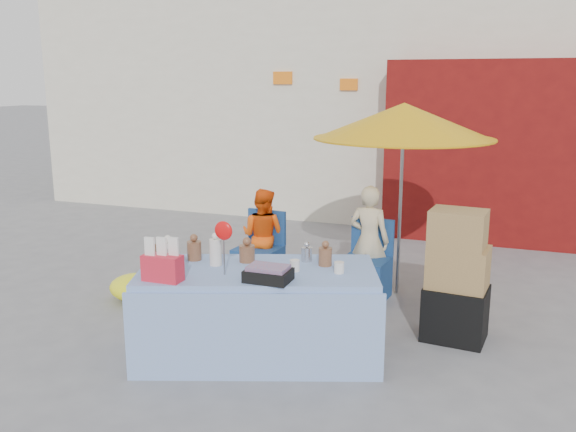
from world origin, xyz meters
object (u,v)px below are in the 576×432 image
at_px(vendor_beige, 369,241).
at_px(umbrella, 404,122).
at_px(box_stack, 457,281).
at_px(market_table, 257,312).
at_px(chair_left, 259,264).
at_px(vendor_orange, 263,236).
at_px(chair_right, 365,275).

relative_size(vendor_beige, umbrella, 0.58).
xyz_separation_m(umbrella, box_stack, (0.71, -1.05, -1.33)).
height_order(market_table, box_stack, market_table).
bearing_deg(box_stack, chair_left, 161.21).
bearing_deg(market_table, umbrella, 47.49).
xyz_separation_m(vendor_orange, vendor_beige, (1.25, 0.00, 0.06)).
distance_m(chair_right, vendor_beige, 0.38).
relative_size(market_table, chair_left, 2.61).
relative_size(vendor_beige, box_stack, 1.01).
bearing_deg(umbrella, chair_left, -169.60).
distance_m(chair_left, box_stack, 2.40).
distance_m(market_table, vendor_beige, 1.93).
relative_size(chair_left, umbrella, 0.41).
distance_m(chair_right, umbrella, 1.69).
bearing_deg(vendor_orange, box_stack, 164.25).
bearing_deg(box_stack, market_table, -148.94).
bearing_deg(chair_left, vendor_beige, 12.16).
relative_size(chair_left, box_stack, 0.70).
xyz_separation_m(chair_left, box_stack, (2.26, -0.77, 0.30)).
xyz_separation_m(vendor_beige, box_stack, (1.01, -0.90, -0.05)).
height_order(market_table, chair_right, market_table).
relative_size(market_table, umbrella, 1.06).
distance_m(market_table, chair_right, 1.80).
xyz_separation_m(vendor_orange, umbrella, (1.55, 0.15, 1.34)).
height_order(chair_left, chair_right, same).
bearing_deg(vendor_beige, vendor_orange, 6.02).
bearing_deg(vendor_beige, chair_right, 96.73).
relative_size(chair_left, chair_right, 1.00).
relative_size(market_table, vendor_beige, 1.82).
xyz_separation_m(market_table, umbrella, (0.85, 1.99, 1.49)).
height_order(market_table, umbrella, umbrella).
height_order(chair_right, umbrella, umbrella).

